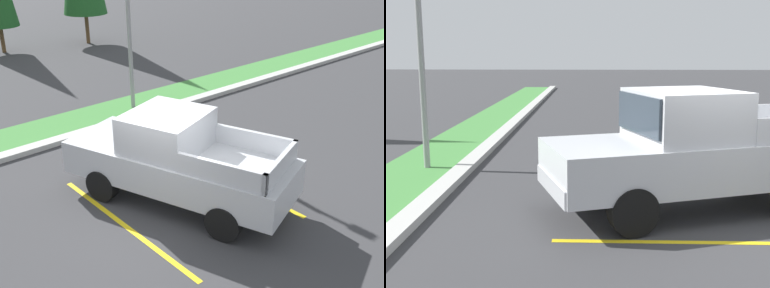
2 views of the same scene
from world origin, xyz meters
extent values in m
plane|color=#38383A|center=(0.00, 0.00, 0.00)|extent=(120.00, 120.00, 0.00)
cube|color=yellow|center=(-0.94, 0.23, 0.00)|extent=(0.12, 4.80, 0.01)
cube|color=yellow|center=(2.16, 0.23, 0.00)|extent=(0.12, 4.80, 0.01)
cube|color=#B2B2AD|center=(0.00, 5.00, 0.07)|extent=(56.00, 0.40, 0.15)
cube|color=#42843D|center=(0.00, 6.10, 0.03)|extent=(56.00, 1.80, 0.06)
cylinder|color=black|center=(-0.69, 1.43, 0.38)|extent=(0.51, 0.81, 0.76)
cylinder|color=black|center=(0.92, 1.97, 0.38)|extent=(0.51, 0.81, 0.76)
cylinder|color=black|center=(0.30, -1.51, 0.38)|extent=(0.51, 0.81, 0.76)
cylinder|color=black|center=(1.91, -0.97, 0.38)|extent=(0.51, 0.81, 0.76)
cube|color=silver|center=(0.61, 0.23, 0.88)|extent=(3.46, 5.53, 0.76)
cube|color=silver|center=(0.51, 0.51, 1.68)|extent=(2.18, 2.08, 0.84)
cube|color=#2D3842|center=(0.25, 1.29, 1.73)|extent=(1.55, 0.57, 0.63)
cube|color=silver|center=(0.27, -1.42, 1.48)|extent=(0.70, 1.83, 0.44)
cube|color=silver|center=(1.88, -0.87, 1.48)|extent=(0.70, 1.83, 0.44)
cube|color=silver|center=(1.36, -2.00, 1.48)|extent=(1.74, 0.67, 0.44)
cube|color=silver|center=(-0.21, 2.65, 0.64)|extent=(1.76, 0.73, 0.28)
cylinder|color=gray|center=(3.33, 5.90, 3.36)|extent=(0.14, 0.14, 6.72)
cylinder|color=brown|center=(3.18, 16.88, 0.66)|extent=(0.20, 0.20, 1.31)
cylinder|color=brown|center=(7.43, 15.88, 0.79)|extent=(0.20, 0.20, 1.58)
camera|label=1|loc=(-5.43, -6.95, 5.77)|focal=44.02mm
camera|label=2|loc=(-7.84, 2.02, 2.77)|focal=46.60mm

